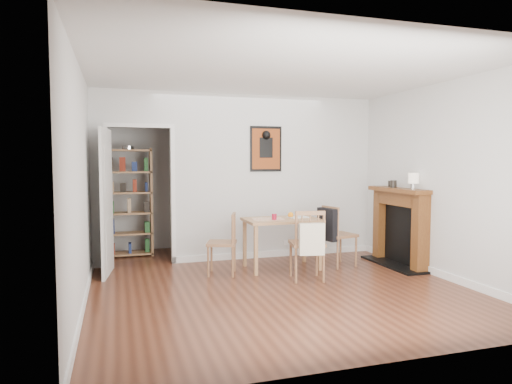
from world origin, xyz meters
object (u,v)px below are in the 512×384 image
object	(u,v)px
bookshelf	(129,203)
fireplace	(400,224)
orange_fruit	(291,215)
red_glass	(274,217)
notebook	(298,217)
mantel_lamp	(413,179)
ceramic_jar_b	(390,184)
chair_left	(222,244)
chair_front	(307,244)
dining_table	(282,225)
ceramic_jar_a	(393,184)
chair_right	(338,235)

from	to	relation	value
bookshelf	fireplace	world-z (taller)	bookshelf
bookshelf	orange_fruit	bearing A→B (deg)	-33.66
fireplace	red_glass	bearing A→B (deg)	174.23
bookshelf	notebook	world-z (taller)	bookshelf
mantel_lamp	ceramic_jar_b	xyz separation A→B (m)	(0.05, 0.64, -0.10)
notebook	red_glass	bearing A→B (deg)	-159.08
bookshelf	orange_fruit	distance (m)	2.70
chair_left	red_glass	xyz separation A→B (m)	(0.75, -0.03, 0.35)
chair_front	bookshelf	world-z (taller)	bookshelf
chair_front	bookshelf	bearing A→B (deg)	134.28
dining_table	ceramic_jar_a	size ratio (longest dim) A/B	9.67
red_glass	mantel_lamp	world-z (taller)	mantel_lamp
bookshelf	red_glass	xyz separation A→B (m)	(1.93, -1.67, -0.10)
ceramic_jar_a	ceramic_jar_b	world-z (taller)	ceramic_jar_a
chair_right	notebook	size ratio (longest dim) A/B	3.24
chair_front	fireplace	xyz separation A→B (m)	(1.67, 0.38, 0.14)
ceramic_jar_b	ceramic_jar_a	bearing A→B (deg)	-113.08
chair_left	chair_right	size ratio (longest dim) A/B	0.94
dining_table	chair_front	size ratio (longest dim) A/B	1.14
chair_front	red_glass	size ratio (longest dim) A/B	10.65
dining_table	notebook	world-z (taller)	notebook
orange_fruit	mantel_lamp	bearing A→B (deg)	-24.27
chair_right	mantel_lamp	size ratio (longest dim) A/B	3.89
chair_left	dining_table	bearing A→B (deg)	5.41
dining_table	notebook	distance (m)	0.29
ceramic_jar_a	fireplace	bearing A→B (deg)	-48.08
bookshelf	orange_fruit	world-z (taller)	bookshelf
dining_table	orange_fruit	xyz separation A→B (m)	(0.16, 0.06, 0.13)
chair_left	ceramic_jar_a	xyz separation A→B (m)	(2.61, -0.14, 0.79)
orange_fruit	mantel_lamp	distance (m)	1.81
chair_right	bookshelf	world-z (taller)	bookshelf
bookshelf	ceramic_jar_a	distance (m)	4.20
dining_table	chair_right	world-z (taller)	chair_right
dining_table	red_glass	xyz separation A→B (m)	(-0.15, -0.11, 0.13)
chair_left	notebook	distance (m)	1.23
red_glass	ceramic_jar_a	xyz separation A→B (m)	(1.85, -0.11, 0.44)
orange_fruit	bookshelf	bearing A→B (deg)	146.34
ceramic_jar_a	bookshelf	bearing A→B (deg)	154.74
chair_left	bookshelf	world-z (taller)	bookshelf
ceramic_jar_a	red_glass	bearing A→B (deg)	176.53
chair_front	fireplace	distance (m)	1.72
notebook	mantel_lamp	size ratio (longest dim) A/B	1.20
dining_table	chair_right	size ratio (longest dim) A/B	1.18
dining_table	ceramic_jar_b	world-z (taller)	ceramic_jar_b
fireplace	orange_fruit	xyz separation A→B (m)	(-1.61, 0.37, 0.15)
red_glass	ceramic_jar_a	bearing A→B (deg)	-3.47
chair_right	mantel_lamp	distance (m)	1.33
chair_left	ceramic_jar_a	size ratio (longest dim) A/B	7.69
chair_right	notebook	distance (m)	0.66
chair_right	orange_fruit	distance (m)	0.78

